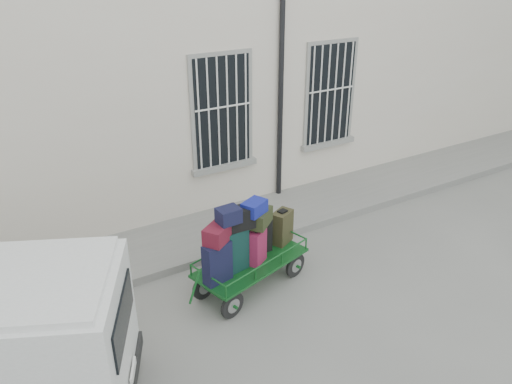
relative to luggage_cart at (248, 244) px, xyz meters
name	(u,v)px	position (x,y,z in m)	size (l,w,h in m)	color
ground	(323,275)	(1.32, -0.34, -0.87)	(80.00, 80.00, 0.00)	slate
building	(188,51)	(1.32, 5.15, 2.13)	(24.00, 5.15, 6.00)	beige
sidewalk	(259,219)	(1.32, 1.86, -0.79)	(24.00, 1.70, 0.15)	slate
luggage_cart	(248,244)	(0.00, 0.00, 0.00)	(2.34, 1.37, 1.68)	black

